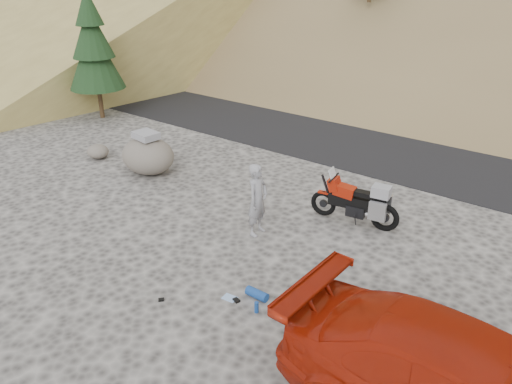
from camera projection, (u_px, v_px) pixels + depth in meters
ground at (243, 249)px, 11.42m from camera, size 140.00×140.00×0.00m
road at (399, 142)px, 17.90m from camera, size 120.00×7.00×0.05m
conifer_verge at (93, 46)px, 19.39m from camera, size 2.20×2.20×5.04m
motorcycle at (358, 203)px, 12.27m from camera, size 2.28×0.85×1.36m
man at (258, 233)px, 12.10m from camera, size 0.48×0.68×1.79m
boulder at (148, 155)px, 15.18m from camera, size 2.09×1.94×1.29m
small_rock at (98, 151)px, 16.44m from camera, size 0.97×0.93×0.45m
gear_white_cloth at (300, 309)px, 9.47m from camera, size 0.45×0.40×0.01m
gear_blue_mat at (257, 294)px, 9.76m from camera, size 0.47×0.19×0.19m
gear_bottle at (256, 307)px, 9.36m from camera, size 0.10×0.10×0.23m
gear_funnel at (329, 355)px, 8.27m from camera, size 0.19×0.19×0.19m
gear_glove_a at (236, 300)px, 9.70m from camera, size 0.17×0.14×0.04m
gear_glove_b at (161, 300)px, 9.72m from camera, size 0.13×0.14×0.04m
gear_blue_cloth at (230, 298)px, 9.79m from camera, size 0.30×0.23×0.01m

